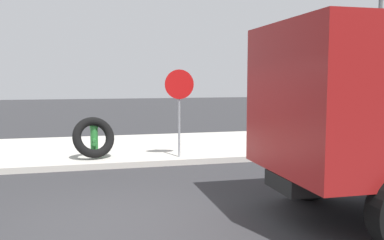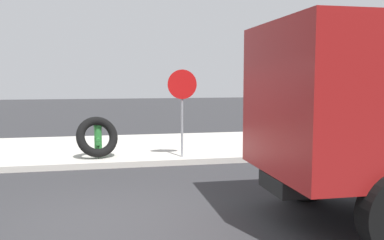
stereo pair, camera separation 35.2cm
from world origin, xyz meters
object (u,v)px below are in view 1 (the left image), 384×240
object	(u,v)px
loose_tire	(94,137)
street_light_pole	(378,59)
stop_sign	(179,97)
fire_hydrant	(94,138)

from	to	relation	value
loose_tire	street_light_pole	world-z (taller)	street_light_pole
loose_tire	stop_sign	distance (m)	2.43
fire_hydrant	loose_tire	world-z (taller)	loose_tire
fire_hydrant	stop_sign	world-z (taller)	stop_sign
stop_sign	street_light_pole	distance (m)	6.63
loose_tire	stop_sign	xyz separation A→B (m)	(2.17, -0.34, 1.04)
fire_hydrant	loose_tire	bearing A→B (deg)	-93.94
stop_sign	loose_tire	bearing A→B (deg)	171.09
fire_hydrant	loose_tire	distance (m)	0.25
loose_tire	stop_sign	world-z (taller)	stop_sign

